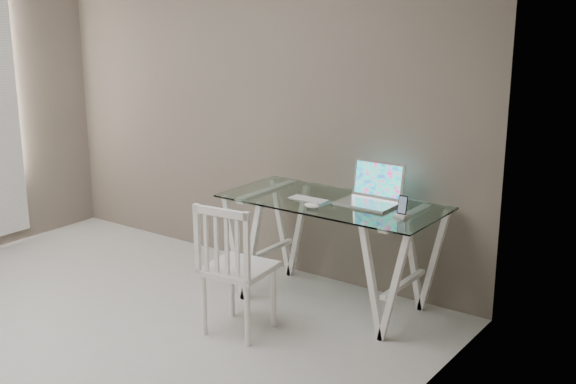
# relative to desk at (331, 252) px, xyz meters

# --- Properties ---
(desk) EXTENTS (1.50, 0.70, 0.75)m
(desk) POSITION_rel_desk_xyz_m (0.00, 0.00, 0.00)
(desk) COLOR silver
(desk) RESTS_ON ground
(chair) EXTENTS (0.44, 0.44, 0.86)m
(chair) POSITION_rel_desk_xyz_m (-0.24, -0.76, 0.09)
(chair) COLOR white
(chair) RESTS_ON ground
(laptop) EXTENTS (0.38, 0.31, 0.27)m
(laptop) POSITION_rel_desk_xyz_m (0.23, 0.12, 0.43)
(laptop) COLOR silver
(laptop) RESTS_ON desk
(keyboard) EXTENTS (0.28, 0.12, 0.01)m
(keyboard) POSITION_rel_desk_xyz_m (-0.14, -0.07, 0.37)
(keyboard) COLOR silver
(keyboard) RESTS_ON desk
(mouse) EXTENTS (0.11, 0.06, 0.03)m
(mouse) POSITION_rel_desk_xyz_m (-0.02, -0.22, 0.38)
(mouse) COLOR white
(mouse) RESTS_ON desk
(phone_dock) EXTENTS (0.07, 0.07, 0.13)m
(phone_dock) POSITION_rel_desk_xyz_m (0.55, -0.05, 0.40)
(phone_dock) COLOR white
(phone_dock) RESTS_ON desk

